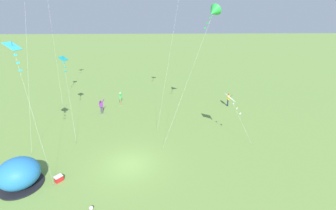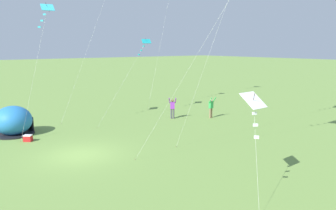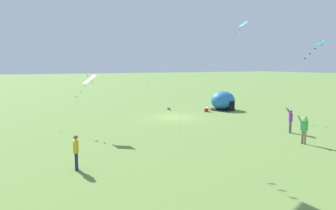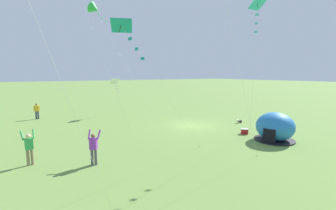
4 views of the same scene
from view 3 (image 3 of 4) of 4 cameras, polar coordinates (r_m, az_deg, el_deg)
The scene contains 10 objects.
ground_plane at distance 31.77m, azimuth 1.06°, elevation -2.11°, with size 300.00×300.00×0.00m, color olive.
popup_tent at distance 37.08m, azimuth 9.55°, elevation 0.68°, with size 2.81×2.81×2.10m.
cooler_box at distance 35.56m, azimuth 6.72°, elevation -0.80°, with size 0.62×0.64×0.44m.
toddler_crawling at distance 36.71m, azimuth 0.18°, elevation -0.57°, with size 0.30×0.55×0.32m.
person_center_field at distance 16.54m, azimuth -15.72°, elevation -7.65°, with size 0.32×0.58×1.72m.
person_arms_raised at distance 22.73m, azimuth 22.60°, elevation -3.83°, with size 0.51×0.68×1.89m.
person_far_back at distance 26.00m, azimuth 20.53°, elevation -2.41°, with size 0.68×0.72×1.89m.
kite_cyan at distance 34.80m, azimuth 12.70°, elevation 13.05°, with size 2.80×3.57×9.42m.
kite_white at distance 24.37m, azimuth -13.73°, elevation 3.98°, with size 2.36×2.30×4.36m.
kite_teal at distance 28.61m, azimuth 24.53°, elevation 9.21°, with size 3.00×6.86×7.04m.
Camera 3 is at (14.18, 27.97, 5.11)m, focal length 35.00 mm.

